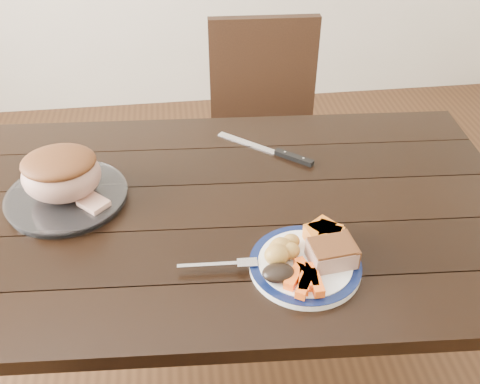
{
  "coord_description": "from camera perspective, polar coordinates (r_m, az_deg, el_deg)",
  "views": [
    {
      "loc": [
        -0.05,
        -1.07,
        1.61
      ],
      "look_at": [
        0.08,
        -0.02,
        0.8
      ],
      "focal_mm": 40.0,
      "sensor_mm": 36.0,
      "label": 1
    }
  ],
  "objects": [
    {
      "name": "carving_knife",
      "position": [
        1.56,
        4.49,
        4.09
      ],
      "size": [
        0.26,
        0.22,
        0.01
      ],
      "rotation": [
        0.0,
        0.0,
        -0.7
      ],
      "color": "silver",
      "rests_on": "dining_table"
    },
    {
      "name": "chair_far",
      "position": [
        2.14,
        2.67,
        6.82
      ],
      "size": [
        0.44,
        0.45,
        0.93
      ],
      "rotation": [
        0.0,
        0.0,
        3.09
      ],
      "color": "black",
      "rests_on": "ground"
    },
    {
      "name": "carrot_batons",
      "position": [
        1.15,
        7.04,
        -9.17
      ],
      "size": [
        0.08,
        0.11,
        0.02
      ],
      "color": "#F85B14",
      "rests_on": "dinner_plate"
    },
    {
      "name": "dinner_plate",
      "position": [
        1.21,
        6.95,
        -7.79
      ],
      "size": [
        0.25,
        0.25,
        0.02
      ],
      "primitive_type": "cylinder",
      "color": "white",
      "rests_on": "dining_table"
    },
    {
      "name": "pumpkin_wedges",
      "position": [
        1.25,
        9.02,
        -4.42
      ],
      "size": [
        0.09,
        0.09,
        0.04
      ],
      "color": "orange",
      "rests_on": "dinner_plate"
    },
    {
      "name": "ground",
      "position": [
        1.94,
        -2.56,
        -18.93
      ],
      "size": [
        4.0,
        4.0,
        0.0
      ],
      "primitive_type": "plane",
      "color": "#472B16",
      "rests_on": "ground"
    },
    {
      "name": "plate_rim",
      "position": [
        1.21,
        6.98,
        -7.51
      ],
      "size": [
        0.25,
        0.25,
        0.02
      ],
      "primitive_type": "torus",
      "color": "#0B153A",
      "rests_on": "dinner_plate"
    },
    {
      "name": "roast_joint",
      "position": [
        1.41,
        -18.49,
        1.7
      ],
      "size": [
        0.2,
        0.17,
        0.13
      ],
      "primitive_type": "ellipsoid",
      "color": "tan",
      "rests_on": "serving_platter"
    },
    {
      "name": "dark_mushroom",
      "position": [
        1.15,
        4.12,
        -8.6
      ],
      "size": [
        0.07,
        0.05,
        0.03
      ],
      "primitive_type": "ellipsoid",
      "color": "black",
      "rests_on": "dinner_plate"
    },
    {
      "name": "roasted_potatoes",
      "position": [
        1.19,
        4.48,
        -6.15
      ],
      "size": [
        0.09,
        0.09,
        0.05
      ],
      "color": "gold",
      "rests_on": "dinner_plate"
    },
    {
      "name": "serving_platter",
      "position": [
        1.46,
        -17.94,
        -0.6
      ],
      "size": [
        0.3,
        0.3,
        0.02
      ],
      "primitive_type": "cylinder",
      "color": "white",
      "rests_on": "dining_table"
    },
    {
      "name": "pork_slice",
      "position": [
        1.2,
        9.72,
        -6.52
      ],
      "size": [
        0.1,
        0.09,
        0.04
      ],
      "primitive_type": "cube",
      "rotation": [
        0.0,
        0.0,
        0.11
      ],
      "color": "tan",
      "rests_on": "dinner_plate"
    },
    {
      "name": "dining_table",
      "position": [
        1.44,
        -3.28,
        -4.29
      ],
      "size": [
        1.65,
        1.0,
        0.75
      ],
      "rotation": [
        0.0,
        0.0,
        -0.06
      ],
      "color": "black",
      "rests_on": "ground"
    },
    {
      "name": "fork",
      "position": [
        1.19,
        -1.75,
        -7.73
      ],
      "size": [
        0.18,
        0.03,
        0.0
      ],
      "rotation": [
        0.0,
        0.0,
        -0.05
      ],
      "color": "silver",
      "rests_on": "dinner_plate"
    },
    {
      "name": "cut_slice",
      "position": [
        1.39,
        -15.34,
        -1.21
      ],
      "size": [
        0.09,
        0.09,
        0.02
      ],
      "primitive_type": "cube",
      "rotation": [
        0.0,
        0.0,
        -0.78
      ],
      "color": "tan",
      "rests_on": "serving_platter"
    }
  ]
}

